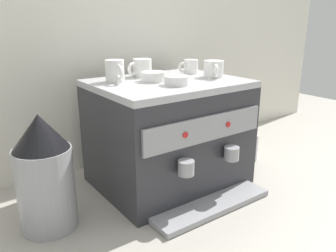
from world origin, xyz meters
name	(u,v)px	position (x,y,z in m)	size (l,w,h in m)	color
ground_plane	(168,180)	(0.00, 0.00, 0.00)	(4.00, 4.00, 0.00)	#9E998E
tiled_backsplash_wall	(123,47)	(0.00, 0.35, 0.53)	(2.80, 0.03, 1.06)	silver
espresso_machine	(169,133)	(0.00, 0.00, 0.21)	(0.56, 0.55, 0.43)	#2D2D33
ceramic_cup_0	(214,69)	(0.19, -0.05, 0.46)	(0.09, 0.11, 0.07)	white
ceramic_cup_1	(115,71)	(-0.18, 0.09, 0.47)	(0.07, 0.11, 0.08)	white
ceramic_cup_2	(190,67)	(0.17, 0.08, 0.46)	(0.09, 0.06, 0.06)	white
ceramic_cup_3	(142,68)	(-0.04, 0.13, 0.46)	(0.11, 0.08, 0.07)	white
ceramic_bowl_0	(154,77)	(-0.05, 0.02, 0.44)	(0.10, 0.10, 0.04)	white
ceramic_bowl_1	(177,81)	(-0.03, -0.10, 0.44)	(0.09, 0.09, 0.03)	white
coffee_grinder	(45,174)	(-0.51, -0.04, 0.19)	(0.18, 0.18, 0.38)	#939399
milk_pitcher	(247,147)	(0.44, -0.04, 0.06)	(0.10, 0.10, 0.13)	#B7B7BC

